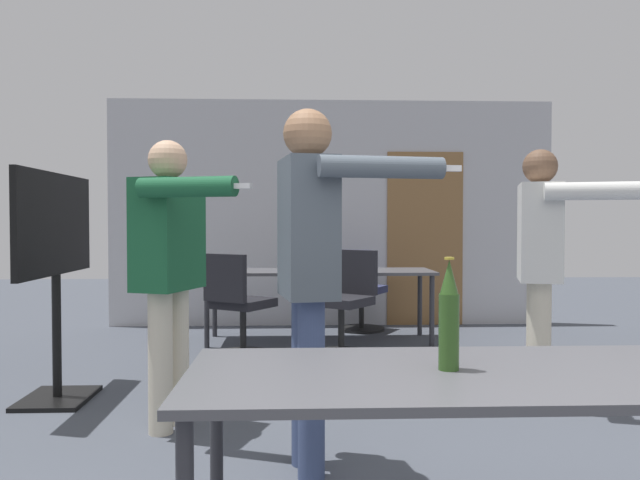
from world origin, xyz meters
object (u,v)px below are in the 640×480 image
tv_screen (55,257)px  person_near_casual (542,252)px  office_chair_near_pushed (238,308)px  person_far_watching (311,252)px  person_center_tall (171,256)px  office_chair_mid_tucked (359,293)px  office_chair_far_left (346,305)px  beer_bottle (449,317)px

tv_screen → person_near_casual: bearing=-93.3°
office_chair_near_pushed → person_far_watching: bearing=-44.5°
person_center_tall → office_chair_mid_tucked: 3.58m
tv_screen → office_chair_mid_tucked: tv_screen is taller
tv_screen → person_center_tall: bearing=-124.2°
person_near_casual → office_chair_near_pushed: size_ratio=1.82×
tv_screen → office_chair_near_pushed: size_ratio=1.65×
person_center_tall → office_chair_far_left: person_center_tall is taller
person_far_watching → office_chair_far_left: size_ratio=1.85×
tv_screen → person_far_watching: (1.71, -1.27, 0.09)m
office_chair_near_pushed → beer_bottle: 3.76m
person_near_casual → beer_bottle: size_ratio=4.53×
person_near_casual → office_chair_mid_tucked: person_near_casual is taller
tv_screen → office_chair_mid_tucked: 3.55m
office_chair_near_pushed → office_chair_mid_tucked: office_chair_near_pushed is taller
person_center_tall → person_near_casual: bearing=119.3°
person_near_casual → beer_bottle: (-1.14, -2.06, -0.12)m
tv_screen → beer_bottle: 3.11m
person_far_watching → office_chair_mid_tucked: 3.99m
person_far_watching → office_chair_far_left: 2.81m
tv_screen → person_center_tall: 1.09m
person_center_tall → office_chair_mid_tucked: bearing=175.3°
person_center_tall → beer_bottle: person_center_tall is taller
tv_screen → person_center_tall: size_ratio=0.91×
tv_screen → office_chair_far_left: (2.10, 1.44, -0.53)m
tv_screen → person_far_watching: person_far_watching is taller
person_center_tall → beer_bottle: size_ratio=4.52×
person_near_casual → office_chair_mid_tucked: bearing=-144.8°
office_chair_near_pushed → office_chair_mid_tucked: size_ratio=1.02×
person_center_tall → beer_bottle: (1.24, -1.64, -0.11)m
office_chair_near_pushed → office_chair_far_left: (0.99, 0.10, 0.01)m
office_chair_far_left → tv_screen: bearing=71.1°
tv_screen → person_far_watching: bearing=-126.7°
person_near_casual → person_far_watching: 1.91m
person_far_watching → tv_screen: bearing=-136.6°
office_chair_mid_tucked → person_near_casual: bearing=-41.4°
office_chair_far_left → office_chair_mid_tucked: (0.24, 1.18, -0.03)m
person_far_watching → office_chair_far_left: person_far_watching is taller
beer_bottle → office_chair_far_left: bearing=90.7°
person_near_casual → office_chair_near_pushed: bearing=-108.5°
tv_screen → office_chair_near_pushed: (1.11, 1.34, -0.54)m
tv_screen → office_chair_near_pushed: tv_screen is taller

